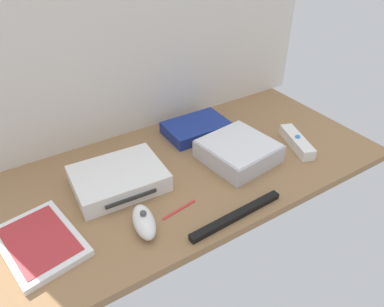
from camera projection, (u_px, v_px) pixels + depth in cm
name	position (u px, v px, depth cm)	size (l,w,h in cm)	color
ground_plane	(192.00, 169.00, 94.38)	(100.00, 48.00, 2.00)	#936D47
back_wall	(140.00, 17.00, 92.35)	(110.00, 1.20, 64.00)	silver
game_console	(119.00, 178.00, 86.24)	(21.93, 17.46, 4.40)	white
mini_computer	(238.00, 151.00, 94.80)	(18.84, 18.84, 5.30)	silver
game_case	(40.00, 242.00, 72.09)	(16.53, 20.97, 1.56)	white
network_router	(196.00, 128.00, 106.10)	(18.14, 12.55, 3.40)	navy
remote_wand	(297.00, 142.00, 100.45)	(8.25, 15.16, 3.40)	white
remote_nunchuk	(144.00, 222.00, 74.89)	(6.45, 10.71, 5.10)	white
sensor_bar	(236.00, 215.00, 78.27)	(24.00, 1.80, 1.40)	black
stylus_pen	(179.00, 209.00, 80.36)	(0.70, 0.70, 9.00)	red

